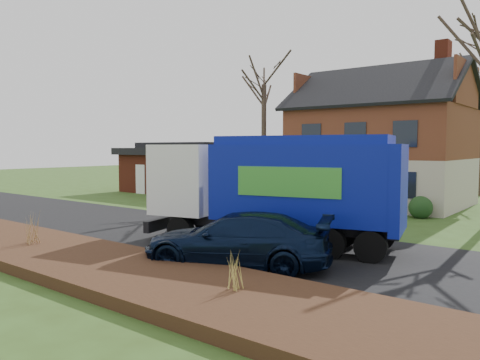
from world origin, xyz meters
The scene contains 11 objects.
ground centered at (0.00, 0.00, 0.00)m, with size 120.00×120.00×0.00m, color #304918.
road centered at (0.00, 0.00, 0.01)m, with size 80.00×7.00×0.02m, color black.
mulch_verge centered at (0.00, -5.30, 0.15)m, with size 80.00×3.50×0.30m, color black.
main_house centered at (1.49, 13.91, 4.03)m, with size 12.95×8.95×9.26m.
ranch_house centered at (-12.00, 13.00, 1.81)m, with size 9.80×8.20×3.70m.
garbage_truck centered at (3.75, 0.20, 2.14)m, with size 8.95×4.27×3.71m.
silver_sedan centered at (-2.23, 4.11, 0.69)m, with size 1.47×4.20×1.38m, color #AEAFB6.
navy_wagon centered at (4.38, -2.74, 0.76)m, with size 2.14×5.27×1.53m, color black.
tree_front_west centered at (-3.81, 10.20, 8.10)m, with size 3.31×3.31×9.83m.
grass_clump_mid centered at (-1.86, -5.37, 0.80)m, with size 0.36×0.30×1.00m.
grass_clump_east centered at (6.19, -5.11, 0.70)m, with size 0.32×0.26×0.80m.
Camera 1 is at (12.38, -12.80, 3.34)m, focal length 35.00 mm.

